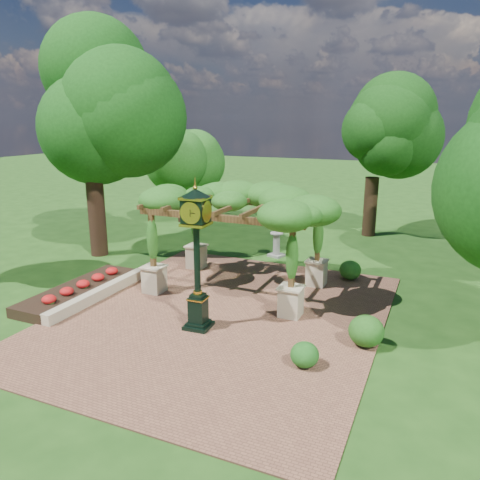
% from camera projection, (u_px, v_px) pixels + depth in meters
% --- Properties ---
extents(ground, '(120.00, 120.00, 0.00)m').
position_uv_depth(ground, '(207.00, 328.00, 14.42)').
color(ground, '#1E4714').
rests_on(ground, ground).
extents(brick_plaza, '(10.00, 12.00, 0.04)m').
position_uv_depth(brick_plaza, '(222.00, 315.00, 15.30)').
color(brick_plaza, brown).
rests_on(brick_plaza, ground).
extents(border_wall, '(0.35, 5.00, 0.40)m').
position_uv_depth(border_wall, '(99.00, 294.00, 16.61)').
color(border_wall, '#C6B793').
rests_on(border_wall, ground).
extents(flower_bed, '(1.50, 5.00, 0.36)m').
position_uv_depth(flower_bed, '(79.00, 291.00, 16.97)').
color(flower_bed, red).
rests_on(flower_bed, ground).
extents(pedestal_clock, '(0.91, 0.91, 4.38)m').
position_uv_depth(pedestal_clock, '(197.00, 246.00, 13.70)').
color(pedestal_clock, black).
rests_on(pedestal_clock, brick_plaza).
extents(pergola, '(6.12, 3.87, 3.84)m').
position_uv_depth(pergola, '(237.00, 207.00, 16.85)').
color(pergola, beige).
rests_on(pergola, brick_plaza).
extents(sundial, '(0.77, 0.77, 1.14)m').
position_uv_depth(sundial, '(276.00, 246.00, 21.69)').
color(sundial, gray).
rests_on(sundial, ground).
extents(shrub_front, '(0.82, 0.82, 0.67)m').
position_uv_depth(shrub_front, '(305.00, 355.00, 12.02)').
color(shrub_front, '#1C5718').
rests_on(shrub_front, brick_plaza).
extents(shrub_mid, '(1.30, 1.30, 0.89)m').
position_uv_depth(shrub_mid, '(366.00, 331.00, 13.10)').
color(shrub_mid, '#215517').
rests_on(shrub_mid, brick_plaza).
extents(shrub_back, '(1.02, 1.02, 0.76)m').
position_uv_depth(shrub_back, '(350.00, 270.00, 18.53)').
color(shrub_back, '#28651D').
rests_on(shrub_back, brick_plaza).
extents(tree_west_near, '(5.42, 5.42, 10.08)m').
position_uv_depth(tree_west_near, '(88.00, 102.00, 20.35)').
color(tree_west_near, '#321E14').
rests_on(tree_west_near, ground).
extents(tree_west_far, '(3.67, 3.67, 6.47)m').
position_uv_depth(tree_west_far, '(181.00, 149.00, 27.94)').
color(tree_west_far, black).
rests_on(tree_west_far, ground).
extents(tree_north, '(4.20, 4.20, 8.23)m').
position_uv_depth(tree_north, '(376.00, 130.00, 24.29)').
color(tree_north, black).
rests_on(tree_north, ground).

